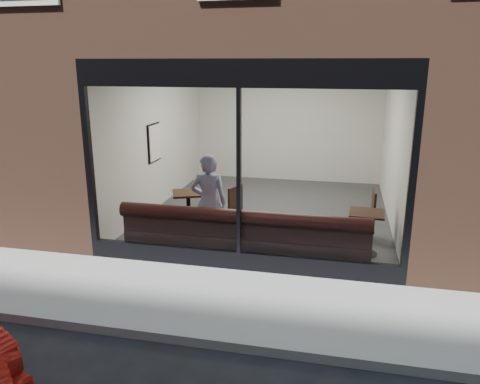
% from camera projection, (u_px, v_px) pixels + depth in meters
% --- Properties ---
extents(ground, '(120.00, 120.00, 0.00)m').
position_uv_depth(ground, '(200.00, 343.00, 5.44)').
color(ground, black).
rests_on(ground, ground).
extents(sidewalk_near, '(40.00, 2.00, 0.01)m').
position_uv_depth(sidewalk_near, '(222.00, 301.00, 6.38)').
color(sidewalk_near, gray).
rests_on(sidewalk_near, ground).
extents(kerb_near, '(40.00, 0.10, 0.12)m').
position_uv_depth(kerb_near, '(199.00, 341.00, 5.37)').
color(kerb_near, gray).
rests_on(kerb_near, ground).
extents(host_building_pier_left, '(2.50, 12.00, 3.20)m').
position_uv_depth(host_building_pier_left, '(156.00, 119.00, 13.32)').
color(host_building_pier_left, brown).
rests_on(host_building_pier_left, ground).
extents(host_building_pier_right, '(2.50, 12.00, 3.20)m').
position_uv_depth(host_building_pier_right, '(436.00, 126.00, 11.75)').
color(host_building_pier_right, brown).
rests_on(host_building_pier_right, ground).
extents(host_building_backfill, '(5.00, 6.00, 3.20)m').
position_uv_depth(host_building_backfill, '(299.00, 111.00, 15.35)').
color(host_building_backfill, brown).
rests_on(host_building_backfill, ground).
extents(cafe_floor, '(6.00, 6.00, 0.00)m').
position_uv_depth(cafe_floor, '(269.00, 212.00, 10.13)').
color(cafe_floor, '#2D2D30').
rests_on(cafe_floor, ground).
extents(cafe_ceiling, '(6.00, 6.00, 0.00)m').
position_uv_depth(cafe_ceiling, '(271.00, 60.00, 9.29)').
color(cafe_ceiling, white).
rests_on(cafe_ceiling, host_building_upper).
extents(cafe_wall_back, '(5.00, 0.00, 5.00)m').
position_uv_depth(cafe_wall_back, '(288.00, 122.00, 12.52)').
color(cafe_wall_back, silver).
rests_on(cafe_wall_back, ground).
extents(cafe_wall_left, '(0.00, 6.00, 6.00)m').
position_uv_depth(cafe_wall_left, '(158.00, 136.00, 10.23)').
color(cafe_wall_left, silver).
rests_on(cafe_wall_left, ground).
extents(cafe_wall_right, '(0.00, 6.00, 6.00)m').
position_uv_depth(cafe_wall_right, '(395.00, 144.00, 9.19)').
color(cafe_wall_right, silver).
rests_on(cafe_wall_right, ground).
extents(storefront_kick, '(5.00, 0.10, 0.30)m').
position_uv_depth(storefront_kick, '(239.00, 261.00, 7.33)').
color(storefront_kick, black).
rests_on(storefront_kick, ground).
extents(storefront_header, '(5.00, 0.10, 0.40)m').
position_uv_depth(storefront_header, '(239.00, 73.00, 6.56)').
color(storefront_header, black).
rests_on(storefront_header, host_building_upper).
extents(storefront_mullion, '(0.06, 0.10, 2.50)m').
position_uv_depth(storefront_mullion, '(239.00, 174.00, 6.95)').
color(storefront_mullion, black).
rests_on(storefront_mullion, storefront_kick).
extents(storefront_glass, '(4.80, 0.00, 4.80)m').
position_uv_depth(storefront_glass, '(239.00, 174.00, 6.92)').
color(storefront_glass, white).
rests_on(storefront_glass, storefront_kick).
extents(banquette, '(4.00, 0.55, 0.45)m').
position_uv_depth(banquette, '(244.00, 247.00, 7.68)').
color(banquette, '#3D1716').
rests_on(banquette, cafe_floor).
extents(person, '(0.68, 0.51, 1.68)m').
position_uv_depth(person, '(209.00, 203.00, 7.97)').
color(person, '#A5B2E4').
rests_on(person, cafe_floor).
extents(cafe_table_left, '(0.76, 0.76, 0.04)m').
position_uv_depth(cafe_table_left, '(188.00, 193.00, 8.92)').
color(cafe_table_left, black).
rests_on(cafe_table_left, cafe_floor).
extents(cafe_table_right, '(0.60, 0.60, 0.04)m').
position_uv_depth(cafe_table_right, '(367.00, 213.00, 7.73)').
color(cafe_table_right, black).
rests_on(cafe_table_right, cafe_floor).
extents(cafe_chair_left, '(0.56, 0.56, 0.04)m').
position_uv_depth(cafe_chair_left, '(227.00, 221.00, 8.88)').
color(cafe_chair_left, black).
rests_on(cafe_chair_left, cafe_floor).
extents(cafe_chair_right, '(0.45, 0.45, 0.04)m').
position_uv_depth(cafe_chair_right, '(361.00, 228.00, 8.50)').
color(cafe_chair_right, black).
rests_on(cafe_chair_right, cafe_floor).
extents(wall_poster, '(0.02, 0.57, 0.76)m').
position_uv_depth(wall_poster, '(155.00, 143.00, 10.00)').
color(wall_poster, white).
rests_on(wall_poster, cafe_wall_left).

